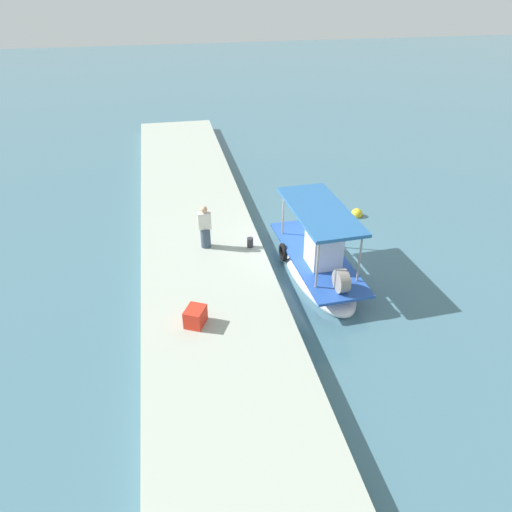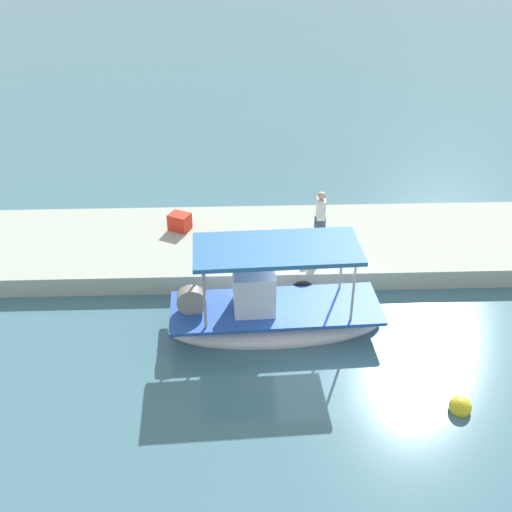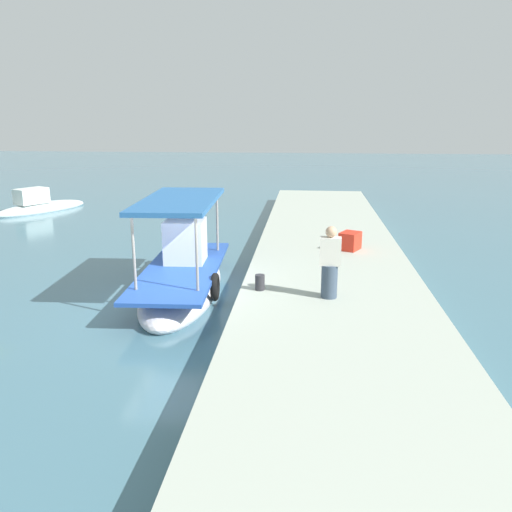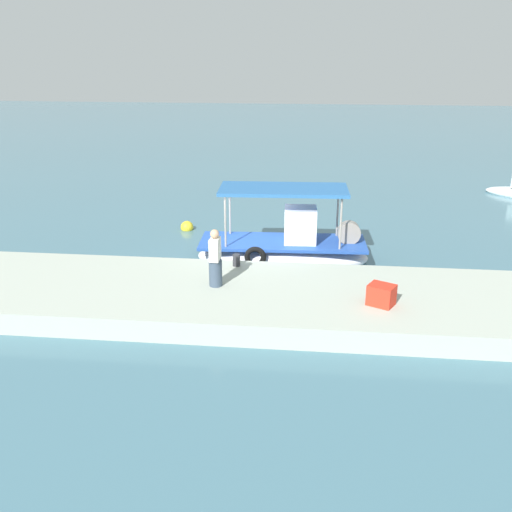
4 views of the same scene
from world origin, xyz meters
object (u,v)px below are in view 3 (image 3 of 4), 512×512
object	(u,v)px
cargo_crate	(350,241)
moored_boat_near	(40,207)
fisherman_near_bollard	(330,266)
mooring_bollard	(260,282)
main_fishing_boat	(183,276)

from	to	relation	value
cargo_crate	moored_boat_near	size ratio (longest dim) A/B	0.13
fisherman_near_bollard	cargo_crate	xyz separation A→B (m)	(4.67, -0.84, -0.49)
fisherman_near_bollard	moored_boat_near	world-z (taller)	fisherman_near_bollard
fisherman_near_bollard	mooring_bollard	world-z (taller)	fisherman_near_bollard
cargo_crate	fisherman_near_bollard	bearing A→B (deg)	169.86
mooring_bollard	fisherman_near_bollard	bearing A→B (deg)	-102.58
fisherman_near_bollard	mooring_bollard	size ratio (longest dim) A/B	4.46
moored_boat_near	mooring_bollard	bearing A→B (deg)	-136.51
main_fishing_boat	fisherman_near_bollard	bearing A→B (deg)	-114.35
main_fishing_boat	mooring_bollard	distance (m)	2.69
moored_boat_near	main_fishing_boat	bearing A→B (deg)	-138.93
cargo_crate	mooring_bollard	bearing A→B (deg)	149.71
main_fishing_boat	moored_boat_near	bearing A→B (deg)	41.07
cargo_crate	main_fishing_boat	bearing A→B (deg)	121.11
fisherman_near_bollard	cargo_crate	bearing A→B (deg)	-10.14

